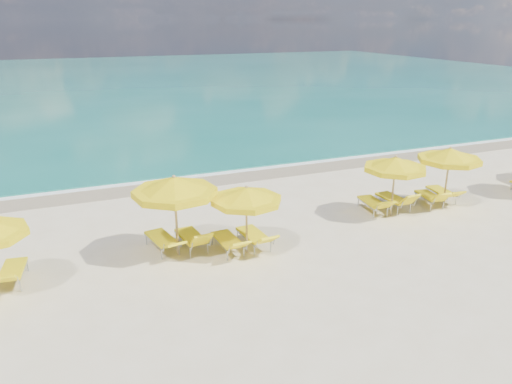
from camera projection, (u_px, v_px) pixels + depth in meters
name	position (u px, v px, depth m)	size (l,w,h in m)	color
ground_plane	(273.00, 240.00, 16.59)	(120.00, 120.00, 0.00)	beige
ocean	(104.00, 82.00, 58.46)	(120.00, 80.00, 0.30)	#126758
wet_sand_band	(207.00, 178.00, 23.05)	(120.00, 2.60, 0.01)	tan
foam_line	(202.00, 173.00, 23.75)	(120.00, 1.20, 0.03)	white
whitecap_near	(60.00, 144.00, 29.25)	(14.00, 0.36, 0.05)	white
whitecap_far	(240.00, 110.00, 40.43)	(18.00, 0.30, 0.05)	white
umbrella_3	(174.00, 187.00, 14.80)	(3.09, 3.09, 2.60)	tan
umbrella_4	(246.00, 196.00, 15.04)	(2.50, 2.50, 2.23)	tan
umbrella_5	(395.00, 165.00, 17.98)	(2.86, 2.86, 2.33)	tan
umbrella_6	(450.00, 156.00, 18.88)	(2.70, 2.70, 2.41)	tan
lounger_2_right	(13.00, 276.00, 13.80)	(0.84, 1.90, 0.79)	#A5A8AD
lounger_3_left	(163.00, 244.00, 15.75)	(0.99, 2.05, 0.72)	#A5A8AD
lounger_3_right	(192.00, 242.00, 15.86)	(0.81, 1.93, 0.93)	#A5A8AD
lounger_4_left	(228.00, 245.00, 15.67)	(0.72, 1.92, 0.80)	#A5A8AD
lounger_4_right	(254.00, 240.00, 16.01)	(0.76, 1.96, 0.82)	#A5A8AD
lounger_5_left	(373.00, 206.00, 18.90)	(0.82, 1.92, 0.82)	#A5A8AD
lounger_5_right	(394.00, 203.00, 19.21)	(0.70, 1.92, 0.94)	#A5A8AD
lounger_6_left	(430.00, 200.00, 19.62)	(0.88, 1.80, 0.84)	#A5A8AD
lounger_6_right	(442.00, 195.00, 20.11)	(0.86, 1.91, 0.76)	#A5A8AD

